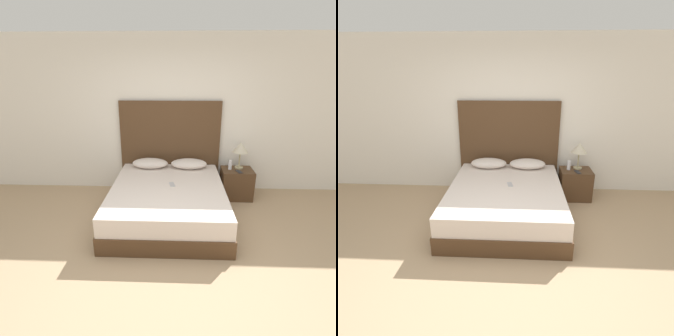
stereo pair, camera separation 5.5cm
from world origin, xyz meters
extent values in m
plane|color=tan|center=(0.00, 0.00, 0.00)|extent=(16.00, 16.00, 0.00)
cube|color=white|center=(0.00, 2.30, 1.35)|extent=(10.00, 0.06, 2.70)
cube|color=#4C331E|center=(-0.04, 1.20, 0.12)|extent=(1.69, 1.99, 0.24)
cube|color=silver|center=(-0.04, 1.20, 0.37)|extent=(1.65, 1.95, 0.26)
cube|color=#4C331E|center=(-0.04, 2.22, 0.82)|extent=(1.77, 0.05, 1.63)
ellipsoid|color=silver|center=(-0.38, 1.98, 0.59)|extent=(0.62, 0.34, 0.17)
ellipsoid|color=silver|center=(0.30, 1.98, 0.59)|extent=(0.62, 0.34, 0.17)
cube|color=#B7B7BC|center=(0.02, 1.26, 0.51)|extent=(0.10, 0.16, 0.01)
cube|color=#4C331E|center=(1.13, 1.89, 0.26)|extent=(0.52, 0.42, 0.52)
cylinder|color=tan|center=(1.16, 1.98, 0.53)|extent=(0.15, 0.15, 0.02)
cylinder|color=tan|center=(1.16, 1.98, 0.67)|extent=(0.02, 0.02, 0.27)
cone|color=beige|center=(1.16, 1.98, 0.89)|extent=(0.27, 0.27, 0.17)
cube|color=#232328|center=(1.13, 1.79, 0.52)|extent=(0.10, 0.16, 0.01)
cylinder|color=silver|center=(1.00, 1.91, 0.60)|extent=(0.06, 0.06, 0.16)
camera|label=1|loc=(0.10, -2.34, 2.10)|focal=28.00mm
camera|label=2|loc=(0.15, -2.34, 2.10)|focal=28.00mm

